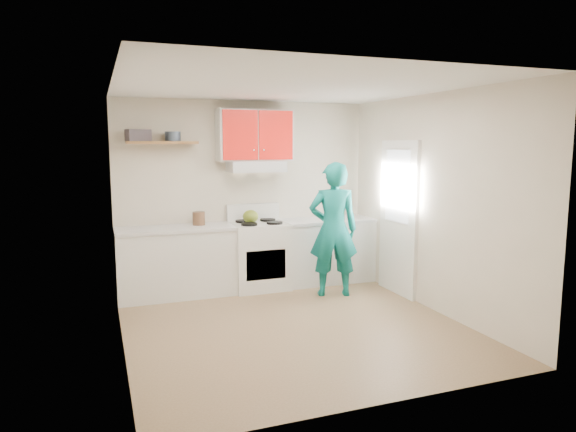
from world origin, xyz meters
name	(u,v)px	position (x,y,z in m)	size (l,w,h in m)	color
floor	(293,325)	(0.00, 0.00, 0.00)	(3.80, 3.80, 0.00)	brown
ceiling	(293,86)	(0.00, 0.00, 2.60)	(3.60, 3.80, 0.04)	white
back_wall	(245,194)	(0.00, 1.90, 1.30)	(3.60, 0.04, 2.60)	beige
front_wall	(384,240)	(0.00, -1.90, 1.30)	(3.60, 0.04, 2.60)	beige
left_wall	(118,218)	(-1.80, 0.00, 1.30)	(0.04, 3.80, 2.60)	beige
right_wall	(433,203)	(1.80, 0.00, 1.30)	(0.04, 3.80, 2.60)	beige
door	(398,218)	(1.78, 0.70, 1.02)	(0.05, 0.85, 2.05)	white
door_glass	(398,186)	(1.75, 0.70, 1.45)	(0.01, 0.55, 0.95)	white
counter_left	(176,262)	(-1.04, 1.60, 0.45)	(1.52, 0.60, 0.90)	silver
counter_right	(326,251)	(1.14, 1.60, 0.45)	(1.32, 0.60, 0.90)	silver
stove	(259,256)	(0.10, 1.57, 0.46)	(0.76, 0.65, 0.92)	white
range_hood	(256,166)	(0.10, 1.68, 1.70)	(0.76, 0.44, 0.15)	silver
upper_cabinets	(255,135)	(0.10, 1.73, 2.12)	(1.02, 0.33, 0.70)	red
shelf	(162,143)	(-1.15, 1.75, 2.02)	(0.90, 0.30, 0.04)	brown
books	(138,135)	(-1.45, 1.72, 2.11)	(0.29, 0.21, 0.15)	#3B343B
tin	(173,136)	(-1.01, 1.73, 2.10)	(0.20, 0.20, 0.12)	#333D4C
kettle	(251,217)	(-0.01, 1.61, 1.01)	(0.22, 0.22, 0.18)	olive
crock	(199,219)	(-0.71, 1.68, 1.00)	(0.17, 0.17, 0.20)	brown
cutting_board	(302,222)	(0.72, 1.52, 0.91)	(0.32, 0.23, 0.02)	olive
silicone_mat	(339,219)	(1.37, 1.65, 0.90)	(0.29, 0.24, 0.01)	#AF1712
person	(333,229)	(0.92, 0.91, 0.89)	(0.65, 0.42, 1.77)	#0C6F6B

